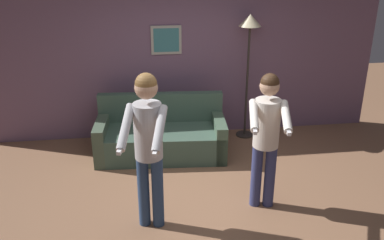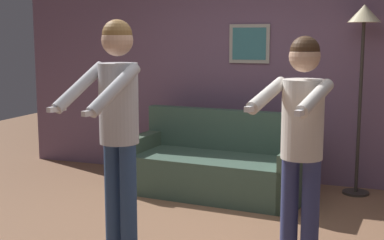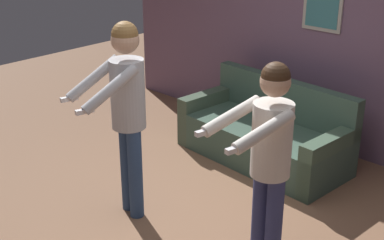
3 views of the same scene
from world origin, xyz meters
name	(u,v)px [view 1 (image 1 of 3)]	position (x,y,z in m)	size (l,w,h in m)	color
ground_plane	(202,206)	(0.00, 0.00, 0.00)	(12.00, 12.00, 0.00)	#8E6447
back_wall_assembly	(181,57)	(0.00, 2.24, 1.30)	(6.40, 0.09, 2.60)	slate
couch	(161,137)	(-0.40, 1.47, 0.28)	(1.96, 0.99, 0.87)	#425C4D
torchiere_lamp	(249,35)	(1.02, 1.96, 1.68)	(0.34, 0.34, 2.00)	#332D28
person_standing_left	(148,138)	(-0.64, -0.30, 1.10)	(0.54, 0.72, 1.80)	navy
person_standing_right	(267,130)	(0.72, -0.09, 1.02)	(0.53, 0.74, 1.68)	navy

